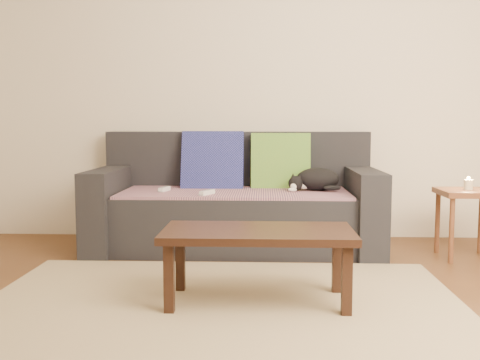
% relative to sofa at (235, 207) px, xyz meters
% --- Properties ---
extents(ground, '(4.50, 4.50, 0.00)m').
position_rel_sofa_xyz_m(ground, '(0.00, -1.57, -0.31)').
color(ground, brown).
rests_on(ground, ground).
extents(back_wall, '(4.50, 0.04, 2.60)m').
position_rel_sofa_xyz_m(back_wall, '(0.00, 0.43, 0.99)').
color(back_wall, beige).
rests_on(back_wall, ground).
extents(sofa, '(2.10, 0.94, 0.87)m').
position_rel_sofa_xyz_m(sofa, '(0.00, 0.00, 0.00)').
color(sofa, '#232328').
rests_on(sofa, ground).
extents(throw_blanket, '(1.66, 0.74, 0.02)m').
position_rel_sofa_xyz_m(throw_blanket, '(0.00, -0.09, 0.12)').
color(throw_blanket, '#462B51').
rests_on(throw_blanket, sofa).
extents(cushion_navy, '(0.48, 0.26, 0.49)m').
position_rel_sofa_xyz_m(cushion_navy, '(-0.19, 0.17, 0.32)').
color(cushion_navy, '#121B4E').
rests_on(cushion_navy, throw_blanket).
extents(cushion_green, '(0.46, 0.16, 0.47)m').
position_rel_sofa_xyz_m(cushion_green, '(0.34, 0.17, 0.32)').
color(cushion_green, '#0E5D37').
rests_on(cushion_green, throw_blanket).
extents(cat, '(0.42, 0.32, 0.17)m').
position_rel_sofa_xyz_m(cat, '(0.60, -0.03, 0.21)').
color(cat, black).
rests_on(cat, throw_blanket).
extents(wii_remote_a, '(0.07, 0.15, 0.03)m').
position_rel_sofa_xyz_m(wii_remote_a, '(-0.52, -0.12, 0.15)').
color(wii_remote_a, white).
rests_on(wii_remote_a, throw_blanket).
extents(wii_remote_b, '(0.10, 0.15, 0.03)m').
position_rel_sofa_xyz_m(wii_remote_b, '(-0.18, -0.31, 0.15)').
color(wii_remote_b, white).
rests_on(wii_remote_b, throw_blanket).
extents(side_table, '(0.38, 0.38, 0.48)m').
position_rel_sofa_xyz_m(side_table, '(1.62, -0.29, 0.09)').
color(side_table, brown).
rests_on(side_table, ground).
extents(candle, '(0.06, 0.06, 0.09)m').
position_rel_sofa_xyz_m(candle, '(1.62, -0.29, 0.21)').
color(candle, beige).
rests_on(candle, side_table).
extents(rug, '(2.50, 1.80, 0.01)m').
position_rel_sofa_xyz_m(rug, '(0.00, -1.42, -0.30)').
color(rug, tan).
rests_on(rug, ground).
extents(coffee_table, '(0.98, 0.49, 0.39)m').
position_rel_sofa_xyz_m(coffee_table, '(0.18, -1.34, 0.03)').
color(coffee_table, black).
rests_on(coffee_table, rug).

